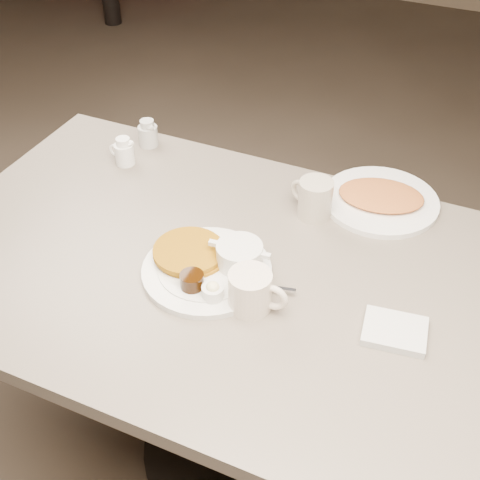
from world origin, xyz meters
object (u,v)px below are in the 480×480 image
at_px(coffee_mug_far, 314,198).
at_px(creamer_right, 148,134).
at_px(diner_table, 237,320).
at_px(hash_plate, 381,199).
at_px(coffee_mug_near, 252,291).
at_px(creamer_left, 124,152).
at_px(main_plate, 210,264).

distance_m(coffee_mug_far, creamer_right, 0.56).
xyz_separation_m(diner_table, hash_plate, (0.23, 0.38, 0.18)).
relative_size(coffee_mug_near, hash_plate, 0.38).
height_order(coffee_mug_near, creamer_left, coffee_mug_near).
bearing_deg(main_plate, coffee_mug_near, -26.47).
xyz_separation_m(diner_table, coffee_mug_far, (0.09, 0.26, 0.22)).
bearing_deg(coffee_mug_near, coffee_mug_far, 87.74).
bearing_deg(hash_plate, main_plate, -124.77).
xyz_separation_m(coffee_mug_far, creamer_left, (-0.56, 0.01, -0.01)).
height_order(main_plate, hash_plate, main_plate).
xyz_separation_m(diner_table, creamer_right, (-0.45, 0.38, 0.21)).
height_order(coffee_mug_near, creamer_right, coffee_mug_near).
xyz_separation_m(creamer_right, hash_plate, (0.69, -0.00, -0.02)).
height_order(main_plate, creamer_right, creamer_right).
distance_m(diner_table, hash_plate, 0.48).
relative_size(creamer_left, creamer_right, 1.03).
bearing_deg(diner_table, creamer_left, 149.82).
relative_size(coffee_mug_near, coffee_mug_far, 1.02).
distance_m(creamer_left, creamer_right, 0.11).
xyz_separation_m(coffee_mug_far, creamer_right, (-0.55, 0.12, -0.01)).
height_order(coffee_mug_far, creamer_right, coffee_mug_far).
height_order(coffee_mug_near, hash_plate, coffee_mug_near).
relative_size(diner_table, hash_plate, 4.32).
distance_m(diner_table, creamer_left, 0.57).
distance_m(main_plate, hash_plate, 0.50).
bearing_deg(diner_table, coffee_mug_near, -50.43).
xyz_separation_m(main_plate, creamer_right, (-0.40, 0.41, 0.01)).
bearing_deg(creamer_right, diner_table, -40.08).
height_order(diner_table, creamer_left, creamer_left).
bearing_deg(diner_table, main_plate, -148.38).
relative_size(main_plate, hash_plate, 1.06).
bearing_deg(main_plate, creamer_right, 134.37).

